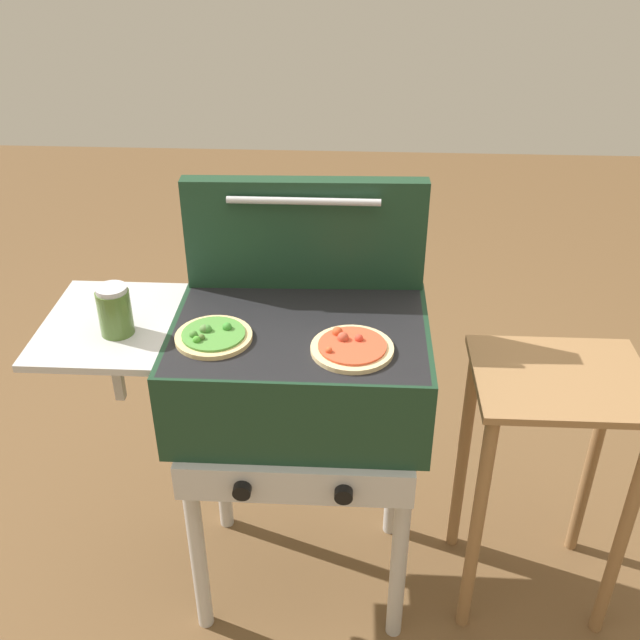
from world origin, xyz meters
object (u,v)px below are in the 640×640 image
(pizza_veggie, at_px, (213,336))
(grill, at_px, (295,375))
(pizza_pepperoni, at_px, (351,347))
(sauce_jar, at_px, (115,311))
(prep_table, at_px, (548,444))

(pizza_veggie, bearing_deg, grill, 18.75)
(pizza_pepperoni, bearing_deg, grill, 146.17)
(pizza_veggie, bearing_deg, sauce_jar, 175.74)
(pizza_pepperoni, relative_size, prep_table, 0.25)
(pizza_pepperoni, distance_m, pizza_veggie, 0.33)
(pizza_pepperoni, distance_m, sauce_jar, 0.57)
(grill, height_order, pizza_pepperoni, pizza_pepperoni)
(sauce_jar, bearing_deg, pizza_veggie, -4.26)
(sauce_jar, bearing_deg, prep_table, 2.65)
(prep_table, bearing_deg, pizza_veggie, -175.46)
(pizza_pepperoni, height_order, sauce_jar, sauce_jar)
(prep_table, bearing_deg, pizza_pepperoni, -169.33)
(sauce_jar, xyz_separation_m, prep_table, (1.10, 0.05, -0.41))
(prep_table, bearing_deg, grill, -179.63)
(grill, bearing_deg, pizza_pepperoni, -33.83)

